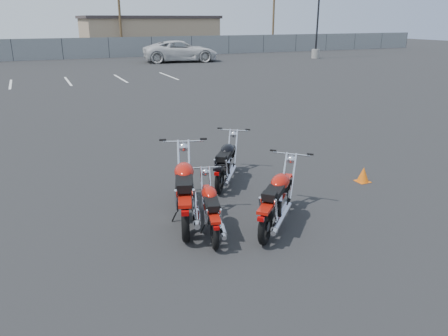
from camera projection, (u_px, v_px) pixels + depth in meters
name	position (u px, v px, depth m)	size (l,w,h in m)	color
ground	(227.00, 212.00, 8.14)	(120.00, 120.00, 0.00)	black
motorcycle_front_red	(185.00, 191.00, 7.70)	(1.26, 2.39, 1.19)	black
motorcycle_second_black	(226.00, 163.00, 9.48)	(1.49, 1.85, 0.99)	black
motorcycle_third_red	(211.00, 209.00, 7.29)	(0.88, 1.80, 0.89)	black
motorcycle_rear_red	(278.00, 199.00, 7.48)	(1.79, 1.81, 1.05)	black
training_cone_near	(363.00, 175.00, 9.59)	(0.28, 0.28, 0.33)	orange
light_pole_east	(317.00, 26.00, 38.52)	(0.80, 0.70, 10.70)	gray
chainlink_fence	(62.00, 49.00, 38.10)	(80.06, 0.06, 1.80)	slate
tan_building_east	(148.00, 33.00, 49.40)	(14.40, 9.40, 3.70)	#9A8263
utility_pole_c	(119.00, 5.00, 42.63)	(1.80, 0.24, 9.00)	#4D3924
utility_pole_d	(274.00, 7.00, 50.40)	(1.80, 0.24, 9.00)	#4D3924
parking_line_stripes	(40.00, 83.00, 24.46)	(15.12, 4.00, 0.01)	silver
white_van	(181.00, 45.00, 35.87)	(7.09, 2.84, 2.69)	silver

